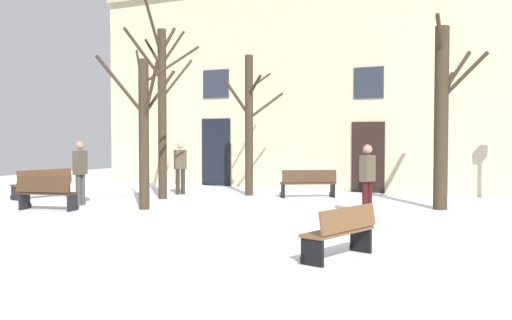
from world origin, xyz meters
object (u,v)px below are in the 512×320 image
Objects in this scene: tree_right_of_center at (144,126)px; bench_facing_shops at (308,183)px; person_strolling at (180,165)px; person_by_shop_door at (80,169)px; bench_near_lamp at (47,193)px; person_near_bench at (367,176)px; tree_foreground at (442,114)px; bench_near_center_tree at (341,232)px; tree_near_facade at (162,102)px; tree_center at (249,122)px; bench_back_to_back_right at (43,183)px.

bench_facing_shops is (2.73, 4.67, -1.74)m from tree_right_of_center.
tree_right_of_center is 2.51× the size of person_strolling.
bench_facing_shops is at bearing -51.27° from person_by_shop_door.
person_near_bench is (7.66, 2.90, 0.51)m from bench_near_lamp.
person_by_shop_door is (-9.10, -3.69, -1.51)m from tree_foreground.
person_near_bench reaches higher than bench_near_lamp.
tree_foreground is at bearing 27.23° from tree_right_of_center.
bench_near_center_tree is (6.66, -3.58, -1.76)m from tree_right_of_center.
tree_near_facade is 3.42× the size of person_strolling.
tree_foreground is at bearing -168.45° from bench_near_center_tree.
person_near_bench is at bearing -6.92° from tree_near_facade.
person_near_bench is at bearing 97.57° from bench_facing_shops.
person_strolling reaches higher than bench_near_center_tree.
tree_near_facade is 2.41m from person_strolling.
tree_near_facade is at bearing -27.77° from person_by_shop_door.
tree_right_of_center is at bearing 25.22° from bench_facing_shops.
tree_center reaches higher than person_by_shop_door.
bench_near_lamp is 1.38m from person_by_shop_door.
person_near_bench is (5.56, 1.53, -1.23)m from tree_right_of_center.
person_near_bench is (-1.10, 5.11, 0.53)m from bench_near_center_tree.
person_by_shop_door is at bearing -112.06° from tree_near_facade.
person_near_bench is (4.81, -2.94, -1.42)m from tree_center.
bench_back_to_back_right is (-7.27, -3.93, 0.01)m from bench_facing_shops.
tree_right_of_center is 5.68m from bench_facing_shops.
tree_center is 2.35× the size of bench_back_to_back_right.
bench_facing_shops is at bearing 30.92° from tree_near_facade.
tree_right_of_center is 4.91m from bench_back_to_back_right.
bench_back_to_back_right is 10.14m from person_near_bench.
person_strolling is (-2.16, -0.80, -1.41)m from tree_center.
person_near_bench reaches higher than bench_near_center_tree.
person_strolling is 3.85m from person_by_shop_door.
tree_center is at bearing 80.39° from tree_right_of_center.
tree_near_facade is at bearing -171.34° from tree_foreground.
person_strolling reaches higher than bench_facing_shops.
tree_center reaches higher than bench_near_center_tree.
tree_near_facade reaches higher than person_near_bench.
tree_near_facade is at bearing 116.19° from tree_right_of_center.
tree_near_facade is 7.05m from person_near_bench.
person_by_shop_door is (-0.05, 1.26, 0.55)m from bench_near_lamp.
tree_near_facade reaches higher than tree_foreground.
tree_near_facade is at bearing -131.96° from tree_center.
person_by_shop_door is at bearing -122.38° from tree_center.
bench_near_lamp is at bearing 16.93° from bench_facing_shops.
tree_near_facade reaches higher than bench_back_to_back_right.
person_near_bench is 0.96× the size of person_by_shop_door.
bench_near_center_tree is at bearing 79.19° from bench_back_to_back_right.
person_strolling is (-8.07, 7.24, 0.54)m from bench_near_center_tree.
bench_facing_shops is 4.26m from person_near_bench.
tree_center is at bearing -29.44° from person_strolling.
tree_right_of_center is 4.11m from person_strolling.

